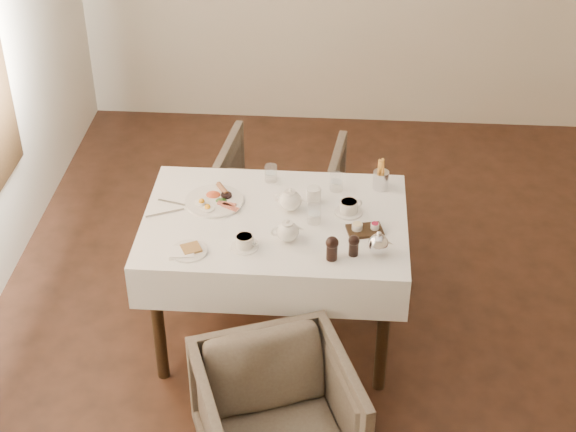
# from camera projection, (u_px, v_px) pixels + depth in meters

# --- Properties ---
(table) EXTENTS (1.28, 0.88, 0.75)m
(table) POSITION_uv_depth(u_px,v_px,m) (275.00, 238.00, 4.33)
(table) COLOR black
(table) RESTS_ON ground
(armchair_near) EXTENTS (0.84, 0.85, 0.60)m
(armchair_near) POSITION_uv_depth(u_px,v_px,m) (277.00, 420.00, 3.81)
(armchair_near) COLOR #51453B
(armchair_near) RESTS_ON ground
(armchair_far) EXTENTS (0.77, 0.79, 0.64)m
(armchair_far) POSITION_uv_depth(u_px,v_px,m) (280.00, 196.00, 5.21)
(armchair_far) COLOR #51453B
(armchair_far) RESTS_ON ground
(breakfast_plate) EXTENTS (0.29, 0.29, 0.04)m
(breakfast_plate) POSITION_uv_depth(u_px,v_px,m) (215.00, 200.00, 4.38)
(breakfast_plate) COLOR white
(breakfast_plate) RESTS_ON table
(side_plate) EXTENTS (0.17, 0.17, 0.02)m
(side_plate) POSITION_uv_depth(u_px,v_px,m) (187.00, 251.00, 4.04)
(side_plate) COLOR white
(side_plate) RESTS_ON table
(teapot_centre) EXTENTS (0.18, 0.15, 0.12)m
(teapot_centre) POSITION_uv_depth(u_px,v_px,m) (290.00, 199.00, 4.29)
(teapot_centre) COLOR white
(teapot_centre) RESTS_ON table
(teapot_front) EXTENTS (0.17, 0.14, 0.12)m
(teapot_front) POSITION_uv_depth(u_px,v_px,m) (288.00, 230.00, 4.09)
(teapot_front) COLOR white
(teapot_front) RESTS_ON table
(creamer) EXTENTS (0.09, 0.09, 0.08)m
(creamer) POSITION_uv_depth(u_px,v_px,m) (314.00, 195.00, 4.36)
(creamer) COLOR white
(creamer) RESTS_ON table
(teacup_near) EXTENTS (0.13, 0.13, 0.06)m
(teacup_near) POSITION_uv_depth(u_px,v_px,m) (244.00, 242.00, 4.06)
(teacup_near) COLOR white
(teacup_near) RESTS_ON table
(teacup_far) EXTENTS (0.14, 0.14, 0.07)m
(teacup_far) POSITION_uv_depth(u_px,v_px,m) (349.00, 208.00, 4.29)
(teacup_far) COLOR white
(teacup_far) RESTS_ON table
(glass_left) EXTENTS (0.07, 0.07, 0.09)m
(glass_left) POSITION_uv_depth(u_px,v_px,m) (271.00, 173.00, 4.52)
(glass_left) COLOR silver
(glass_left) RESTS_ON table
(glass_mid) EXTENTS (0.08, 0.08, 0.09)m
(glass_mid) POSITION_uv_depth(u_px,v_px,m) (314.00, 214.00, 4.21)
(glass_mid) COLOR silver
(glass_mid) RESTS_ON table
(glass_right) EXTENTS (0.09, 0.09, 0.09)m
(glass_right) POSITION_uv_depth(u_px,v_px,m) (336.00, 182.00, 4.45)
(glass_right) COLOR silver
(glass_right) RESTS_ON table
(condiment_board) EXTENTS (0.19, 0.15, 0.04)m
(condiment_board) POSITION_uv_depth(u_px,v_px,m) (365.00, 229.00, 4.17)
(condiment_board) COLOR black
(condiment_board) RESTS_ON table
(pepper_mill_left) EXTENTS (0.07, 0.07, 0.12)m
(pepper_mill_left) POSITION_uv_depth(u_px,v_px,m) (332.00, 248.00, 3.97)
(pepper_mill_left) COLOR black
(pepper_mill_left) RESTS_ON table
(pepper_mill_right) EXTENTS (0.05, 0.05, 0.11)m
(pepper_mill_right) POSITION_uv_depth(u_px,v_px,m) (354.00, 245.00, 4.00)
(pepper_mill_right) COLOR black
(pepper_mill_right) RESTS_ON table
(silver_pot) EXTENTS (0.13, 0.12, 0.13)m
(silver_pot) POSITION_uv_depth(u_px,v_px,m) (378.00, 243.00, 4.00)
(silver_pot) COLOR white
(silver_pot) RESTS_ON table
(fries_cup) EXTENTS (0.08, 0.08, 0.17)m
(fries_cup) POSITION_uv_depth(u_px,v_px,m) (381.00, 175.00, 4.45)
(fries_cup) COLOR silver
(fries_cup) RESTS_ON table
(cutlery_fork) EXTENTS (0.18, 0.06, 0.00)m
(cutlery_fork) POSITION_uv_depth(u_px,v_px,m) (174.00, 203.00, 4.37)
(cutlery_fork) COLOR silver
(cutlery_fork) RESTS_ON table
(cutlery_knife) EXTENTS (0.18, 0.10, 0.00)m
(cutlery_knife) POSITION_uv_depth(u_px,v_px,m) (165.00, 213.00, 4.30)
(cutlery_knife) COLOR silver
(cutlery_knife) RESTS_ON table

